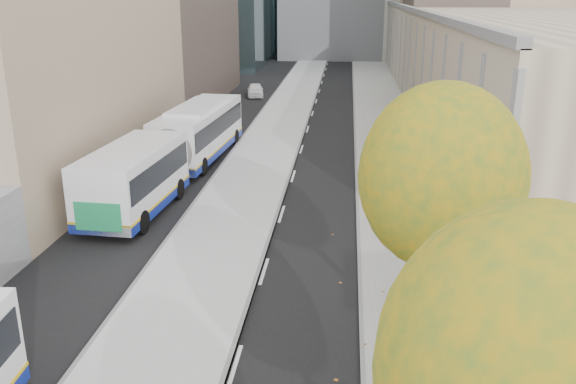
# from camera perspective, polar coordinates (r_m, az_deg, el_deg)

# --- Properties ---
(bus_platform) EXTENTS (4.25, 150.00, 0.15)m
(bus_platform) POSITION_cam_1_polar(r_m,az_deg,el_deg) (38.52, -2.16, 3.83)
(bus_platform) COLOR #BABABA
(bus_platform) RESTS_ON ground
(sidewalk) EXTENTS (4.75, 150.00, 0.08)m
(sidewalk) POSITION_cam_1_polar(r_m,az_deg,el_deg) (38.31, 9.80, 3.44)
(sidewalk) COLOR gray
(sidewalk) RESTS_ON ground
(building_tan) EXTENTS (18.00, 92.00, 8.00)m
(building_tan) POSITION_cam_1_polar(r_m,az_deg,el_deg) (67.73, 18.19, 12.62)
(building_tan) COLOR gray
(building_tan) RESTS_ON ground
(bus_shelter) EXTENTS (1.90, 4.40, 2.53)m
(bus_shelter) POSITION_cam_1_polar(r_m,az_deg,el_deg) (15.62, 22.10, -11.98)
(bus_shelter) COLOR #383A3F
(bus_shelter) RESTS_ON sidewalk
(tree_b) EXTENTS (4.00, 4.00, 6.97)m
(tree_b) POSITION_cam_1_polar(r_m,az_deg,el_deg) (8.73, 21.58, -15.58)
(tree_b) COLOR black
(tree_b) RESTS_ON sidewalk
(tree_c) EXTENTS (4.20, 4.20, 7.28)m
(tree_c) POSITION_cam_1_polar(r_m,az_deg,el_deg) (15.79, 14.17, 1.33)
(tree_c) COLOR black
(tree_c) RESTS_ON sidewalk
(bus_far) EXTENTS (3.96, 18.70, 3.09)m
(bus_far) POSITION_cam_1_polar(r_m,az_deg,el_deg) (33.31, -10.43, 4.09)
(bus_far) COLOR silver
(bus_far) RESTS_ON ground
(distant_car) EXTENTS (2.06, 3.91, 1.27)m
(distant_car) POSITION_cam_1_polar(r_m,az_deg,el_deg) (59.27, -3.08, 9.51)
(distant_car) COLOR white
(distant_car) RESTS_ON ground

